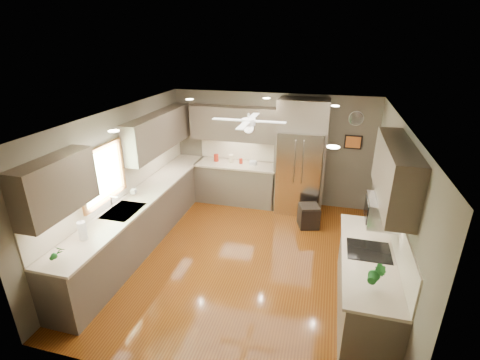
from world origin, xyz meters
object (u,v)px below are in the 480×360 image
at_px(potted_plant_left, 56,253).
at_px(microwave, 383,211).
at_px(bowl, 253,164).
at_px(refrigerator, 300,159).
at_px(potted_plant_right, 377,275).
at_px(canister_a, 216,158).
at_px(canister_c, 231,159).
at_px(stool, 309,216).
at_px(soap_bottle, 134,191).
at_px(paper_towel, 82,231).
at_px(canister_d, 241,161).

distance_m(potted_plant_left, microwave, 4.24).
bearing_deg(bowl, refrigerator, -1.73).
bearing_deg(potted_plant_right, canister_a, 130.56).
bearing_deg(refrigerator, canister_c, 176.37).
bearing_deg(bowl, stool, -29.59).
bearing_deg(bowl, canister_a, 176.42).
relative_size(soap_bottle, paper_towel, 0.61).
bearing_deg(canister_c, canister_a, -177.89).
height_order(canister_a, potted_plant_left, potted_plant_left).
bearing_deg(canister_a, bowl, -3.58).
distance_m(refrigerator, paper_towel, 4.47).
height_order(microwave, paper_towel, microwave).
relative_size(canister_c, microwave, 0.31).
bearing_deg(canister_d, soap_bottle, -123.94).
distance_m(canister_c, potted_plant_left, 4.35).
relative_size(canister_a, potted_plant_right, 0.55).
xyz_separation_m(soap_bottle, paper_towel, (0.09, -1.52, 0.05)).
distance_m(potted_plant_left, paper_towel, 0.54).
bearing_deg(paper_towel, canister_d, 69.74).
bearing_deg(potted_plant_left, paper_towel, 92.77).
distance_m(canister_d, stool, 1.97).
relative_size(canister_a, potted_plant_left, 0.65).
bearing_deg(stool, canister_c, 156.06).
distance_m(potted_plant_right, bowl, 4.27).
xyz_separation_m(soap_bottle, stool, (3.07, 1.33, -0.79)).
height_order(canister_d, microwave, microwave).
bearing_deg(potted_plant_left, stool, 48.89).
bearing_deg(canister_a, paper_towel, -101.68).
height_order(soap_bottle, refrigerator, refrigerator).
height_order(canister_c, paper_towel, paper_towel).
relative_size(microwave, stool, 1.14).
distance_m(microwave, stool, 2.55).
xyz_separation_m(canister_d, bowl, (0.29, -0.04, -0.04)).
distance_m(bowl, stool, 1.71).
bearing_deg(canister_d, canister_c, 174.21).
relative_size(canister_a, paper_towel, 0.59).
distance_m(potted_plant_right, microwave, 0.96).
bearing_deg(refrigerator, stool, -67.48).
bearing_deg(refrigerator, bowl, 178.27).
bearing_deg(microwave, bowl, 130.82).
distance_m(canister_d, potted_plant_right, 4.46).
xyz_separation_m(canister_a, stool, (2.22, -0.82, -0.78)).
height_order(canister_c, canister_d, canister_c).
bearing_deg(microwave, refrigerator, 116.09).
xyz_separation_m(canister_a, potted_plant_left, (-0.73, -4.20, 0.05)).
bearing_deg(soap_bottle, microwave, -8.99).
bearing_deg(microwave, soap_bottle, 171.01).
height_order(canister_c, bowl, canister_c).
distance_m(soap_bottle, stool, 3.44).
xyz_separation_m(canister_d, soap_bottle, (-1.44, -2.14, 0.03)).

